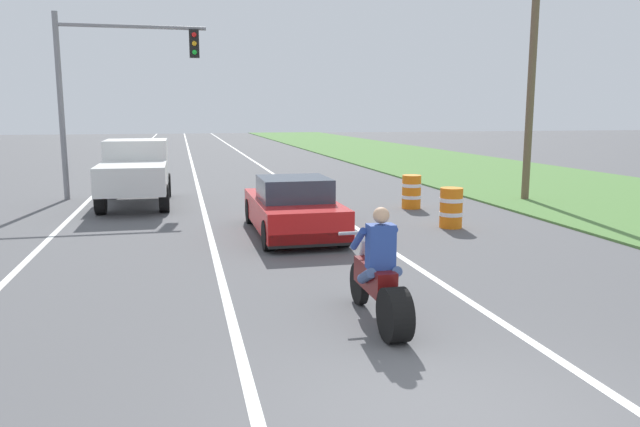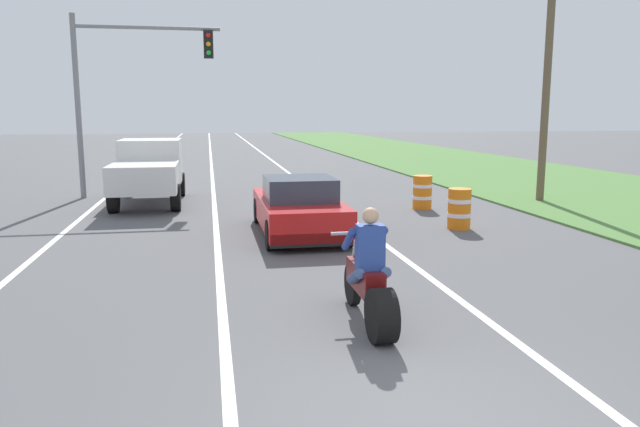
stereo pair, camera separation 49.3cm
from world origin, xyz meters
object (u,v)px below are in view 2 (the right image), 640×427
object	(u,v)px
construction_barrel_nearest	(459,209)
motorcycle_with_rider	(370,283)
traffic_light_mast_near	(123,77)
sports_car_red	(299,208)
pickup_truck_left_lane_white	(149,169)
construction_barrel_mid	(422,192)

from	to	relation	value
construction_barrel_nearest	motorcycle_with_rider	bearing A→B (deg)	-122.37
traffic_light_mast_near	construction_barrel_nearest	size ratio (longest dim) A/B	6.00
traffic_light_mast_near	construction_barrel_nearest	xyz separation A→B (m)	(8.76, -7.46, -3.51)
motorcycle_with_rider	construction_barrel_nearest	xyz separation A→B (m)	(3.98, 6.28, -0.09)
sports_car_red	construction_barrel_nearest	bearing A→B (deg)	-0.44
pickup_truck_left_lane_white	construction_barrel_mid	world-z (taller)	pickup_truck_left_lane_white
sports_car_red	pickup_truck_left_lane_white	distance (m)	6.87
construction_barrel_nearest	pickup_truck_left_lane_white	bearing A→B (deg)	144.37
construction_barrel_mid	motorcycle_with_rider	bearing A→B (deg)	-113.87
motorcycle_with_rider	construction_barrel_mid	world-z (taller)	motorcycle_with_rider
motorcycle_with_rider	construction_barrel_nearest	bearing A→B (deg)	57.63
motorcycle_with_rider	construction_barrel_mid	bearing A→B (deg)	66.13
motorcycle_with_rider	construction_barrel_nearest	world-z (taller)	motorcycle_with_rider
motorcycle_with_rider	pickup_truck_left_lane_white	size ratio (longest dim) A/B	0.46
construction_barrel_nearest	construction_barrel_mid	distance (m)	3.11
sports_car_red	construction_barrel_nearest	size ratio (longest dim) A/B	4.30
sports_car_red	construction_barrel_mid	world-z (taller)	sports_car_red
pickup_truck_left_lane_white	traffic_light_mast_near	xyz separation A→B (m)	(-0.86, 1.80, 2.90)
sports_car_red	pickup_truck_left_lane_white	size ratio (longest dim) A/B	0.90
traffic_light_mast_near	construction_barrel_nearest	distance (m)	12.02
sports_car_red	traffic_light_mast_near	world-z (taller)	traffic_light_mast_near
pickup_truck_left_lane_white	construction_barrel_mid	distance (m)	8.49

